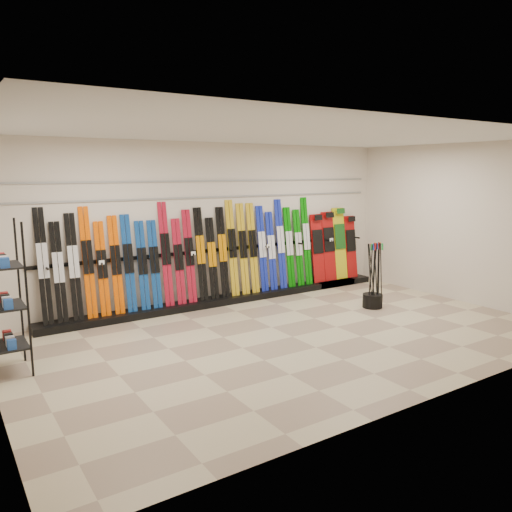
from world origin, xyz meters
TOP-DOWN VIEW (x-y plane):
  - floor at (0.00, 0.00)m, footprint 8.00×8.00m
  - back_wall at (0.00, 2.50)m, footprint 8.00×0.00m
  - right_wall at (4.00, 0.00)m, footprint 0.00×5.00m
  - ceiling at (0.00, 0.00)m, footprint 8.00×8.00m
  - ski_rack_base at (0.22, 2.28)m, footprint 8.00×0.40m
  - skis at (-0.44, 2.35)m, footprint 5.36×0.29m
  - snowboards at (2.92, 2.35)m, footprint 1.26×0.24m
  - accessory_rack at (-3.75, 0.87)m, footprint 0.40×0.60m
  - pole_bin at (2.24, 0.52)m, footprint 0.36×0.36m
  - ski_poles at (2.24, 0.49)m, footprint 0.37×0.26m
  - slatwall_rail_0 at (0.00, 2.48)m, footprint 7.60×0.02m
  - slatwall_rail_1 at (0.00, 2.48)m, footprint 7.60×0.02m

SIDE VIEW (x-z plane):
  - floor at x=0.00m, z-range 0.00..0.00m
  - ski_rack_base at x=0.22m, z-range 0.00..0.12m
  - pole_bin at x=2.24m, z-range 0.00..0.25m
  - ski_poles at x=2.24m, z-range 0.02..1.20m
  - snowboards at x=2.92m, z-range 0.08..1.63m
  - accessory_rack at x=-3.75m, z-range 0.00..1.90m
  - skis at x=-0.44m, z-range 0.04..1.87m
  - back_wall at x=0.00m, z-range -2.50..5.50m
  - right_wall at x=4.00m, z-range -1.00..4.00m
  - slatwall_rail_0 at x=0.00m, z-range 1.98..2.02m
  - slatwall_rail_1 at x=0.00m, z-range 2.28..2.31m
  - ceiling at x=0.00m, z-range 3.00..3.00m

